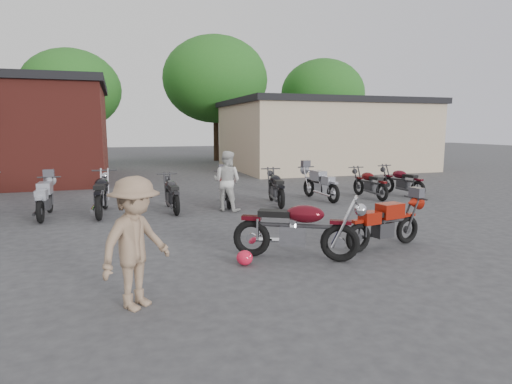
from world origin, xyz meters
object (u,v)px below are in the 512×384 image
object	(u,v)px
helmet	(245,258)
row_bike_4	(226,187)
row_bike_3	(172,192)
row_bike_7	(369,182)
row_bike_5	(276,186)
row_bike_1	(45,197)
row_bike_2	(102,192)
row_bike_8	(402,180)
row_bike_6	(320,183)
vintage_motorcycle	(298,225)
person_light	(227,181)
person_tan	(136,243)
sportbike	(385,221)

from	to	relation	value
helmet	row_bike_4	bearing A→B (deg)	79.13
row_bike_3	row_bike_7	bearing A→B (deg)	-90.13
row_bike_3	row_bike_5	distance (m)	3.10
row_bike_1	row_bike_4	size ratio (longest dim) A/B	1.01
row_bike_2	row_bike_4	xyz separation A→B (m)	(3.49, 0.32, -0.08)
row_bike_2	row_bike_8	bearing A→B (deg)	-84.45
row_bike_1	row_bike_6	size ratio (longest dim) A/B	0.97
vintage_motorcycle	person_light	size ratio (longest dim) A/B	1.29
person_tan	row_bike_6	xyz separation A→B (m)	(5.95, 6.77, -0.30)
vintage_motorcycle	row_bike_8	distance (m)	8.26
helmet	row_bike_8	distance (m)	9.04
row_bike_6	vintage_motorcycle	bearing A→B (deg)	143.12
row_bike_2	row_bike_8	distance (m)	9.60
row_bike_5	person_light	bearing A→B (deg)	115.91
row_bike_3	sportbike	bearing A→B (deg)	-147.22
vintage_motorcycle	row_bike_4	xyz separation A→B (m)	(0.10, 5.55, -0.09)
row_bike_8	row_bike_2	bearing A→B (deg)	82.36
person_light	vintage_motorcycle	bearing A→B (deg)	130.78
helmet	row_bike_1	bearing A→B (deg)	125.78
person_light	row_bike_6	bearing A→B (deg)	-125.78
row_bike_8	sportbike	bearing A→B (deg)	131.90
sportbike	vintage_motorcycle	bearing A→B (deg)	174.20
person_light	row_bike_5	xyz separation A→B (m)	(1.64, 0.50, -0.27)
row_bike_6	row_bike_3	bearing A→B (deg)	87.79
row_bike_4	row_bike_6	size ratio (longest dim) A/B	0.96
row_bike_5	row_bike_8	size ratio (longest dim) A/B	1.04
sportbike	row_bike_5	xyz separation A→B (m)	(-0.37, 5.01, 0.05)
helmet	person_light	xyz separation A→B (m)	(0.88, 4.71, 0.71)
person_light	row_bike_6	size ratio (longest dim) A/B	0.87
person_tan	row_bike_8	world-z (taller)	person_tan
person_light	row_bike_1	bearing A→B (deg)	32.91
vintage_motorcycle	person_tan	xyz separation A→B (m)	(-2.77, -1.23, 0.23)
sportbike	row_bike_2	distance (m)	7.32
row_bike_4	row_bike_7	xyz separation A→B (m)	(4.79, -0.18, -0.00)
helmet	person_tan	size ratio (longest dim) A/B	0.16
row_bike_5	row_bike_4	bearing A→B (deg)	85.03
sportbike	row_bike_7	xyz separation A→B (m)	(2.97, 5.20, 0.01)
sportbike	row_bike_4	xyz separation A→B (m)	(-1.82, 5.38, 0.02)
person_light	row_bike_8	distance (m)	6.35
person_tan	row_bike_7	size ratio (longest dim) A/B	0.94
person_tan	row_bike_2	xyz separation A→B (m)	(-0.62, 6.46, -0.24)
row_bike_8	helmet	bearing A→B (deg)	118.34
sportbike	helmet	distance (m)	2.92
row_bike_2	row_bike_3	bearing A→B (deg)	-88.46
row_bike_7	row_bike_1	bearing A→B (deg)	89.11
row_bike_8	row_bike_1	bearing A→B (deg)	82.08
person_tan	row_bike_5	size ratio (longest dim) A/B	0.88
helmet	row_bike_2	world-z (taller)	row_bike_2
row_bike_6	row_bike_7	xyz separation A→B (m)	(1.71, -0.17, -0.03)
helmet	row_bike_6	world-z (taller)	row_bike_6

